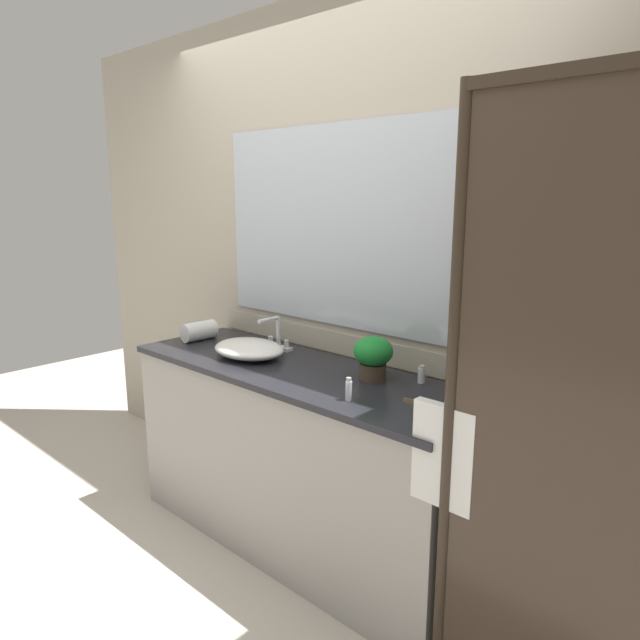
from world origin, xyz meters
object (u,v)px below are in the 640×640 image
Objects in this scene: sink_basin at (249,349)px; potted_plant at (373,355)px; amenity_bottle_conditioner at (422,375)px; amenity_bottle_shampoo at (349,390)px; rolled_towel_near_edge at (199,331)px; faucet at (277,338)px.

potted_plant reaches higher than sink_basin.
sink_basin reaches higher than amenity_bottle_conditioner.
sink_basin is at bearing -168.77° from potted_plant.
rolled_towel_near_edge reaches higher than amenity_bottle_shampoo.
faucet is (-0.00, 0.19, 0.02)m from sink_basin.
amenity_bottle_shampoo reaches higher than amenity_bottle_conditioner.
faucet is at bearing 156.60° from amenity_bottle_shampoo.
faucet reaches higher than sink_basin.
amenity_bottle_conditioner is 0.41× the size of rolled_towel_near_edge.
potted_plant is 0.22m from amenity_bottle_conditioner.
faucet is at bearing 90.00° from sink_basin.
rolled_towel_near_edge reaches higher than amenity_bottle_conditioner.
amenity_bottle_conditioner is at bearing 29.14° from potted_plant.
sink_basin is at bearing -164.58° from amenity_bottle_conditioner.
amenity_bottle_conditioner is 1.32m from rolled_towel_near_edge.
amenity_bottle_shampoo is 1.21× the size of amenity_bottle_conditioner.
sink_basin is 2.03× the size of potted_plant.
rolled_towel_near_edge is at bearing 176.00° from sink_basin.
amenity_bottle_shampoo is at bearing -71.96° from potted_plant.
amenity_bottle_shampoo is (0.75, -0.14, 0.00)m from sink_basin.
sink_basin is 0.46m from rolled_towel_near_edge.
potted_plant reaches higher than amenity_bottle_conditioner.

